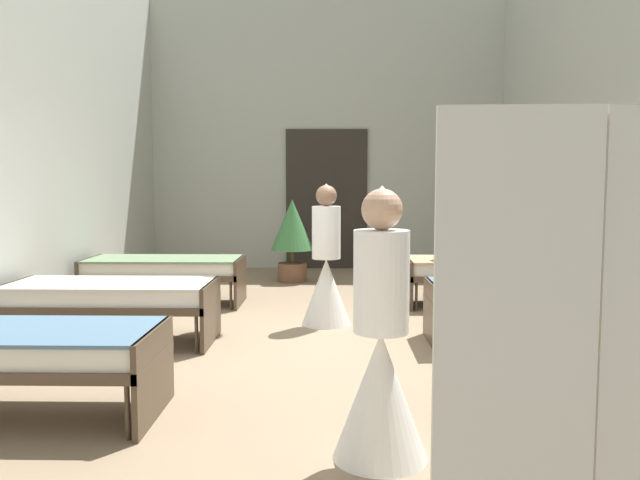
{
  "coord_description": "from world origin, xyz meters",
  "views": [
    {
      "loc": [
        0.11,
        -5.87,
        1.51
      ],
      "look_at": [
        0.0,
        -0.38,
        1.01
      ],
      "focal_mm": 36.04,
      "sensor_mm": 36.0,
      "label": 1
    }
  ],
  "objects_px": {
    "bed_left_row_0": "(9,350)",
    "bed_right_row_2": "(484,270)",
    "bed_right_row_1": "(533,298)",
    "nurse_near_aisle": "(381,363)",
    "bed_left_row_1": "(111,296)",
    "patient_seated_primary": "(456,234)",
    "potted_plant": "(292,232)",
    "bed_right_row_0": "(627,353)",
    "nurse_mid_aisle": "(326,275)",
    "bed_left_row_2": "(165,269)"
  },
  "relations": [
    {
      "from": "potted_plant",
      "to": "bed_right_row_2",
      "type": "bearing_deg",
      "value": -36.64
    },
    {
      "from": "bed_right_row_0",
      "to": "patient_seated_primary",
      "type": "height_order",
      "value": "patient_seated_primary"
    },
    {
      "from": "bed_left_row_0",
      "to": "potted_plant",
      "type": "bearing_deg",
      "value": 75.51
    },
    {
      "from": "bed_left_row_1",
      "to": "patient_seated_primary",
      "type": "xyz_separation_m",
      "value": [
        3.56,
        1.91,
        0.43
      ]
    },
    {
      "from": "bed_right_row_2",
      "to": "nurse_near_aisle",
      "type": "height_order",
      "value": "nurse_near_aisle"
    },
    {
      "from": "bed_right_row_1",
      "to": "bed_left_row_2",
      "type": "distance_m",
      "value": 4.35
    },
    {
      "from": "bed_left_row_0",
      "to": "bed_left_row_2",
      "type": "bearing_deg",
      "value": 90.0
    },
    {
      "from": "bed_right_row_1",
      "to": "nurse_near_aisle",
      "type": "relative_size",
      "value": 1.28
    },
    {
      "from": "bed_left_row_1",
      "to": "bed_right_row_1",
      "type": "bearing_deg",
      "value": 0.0
    },
    {
      "from": "bed_left_row_1",
      "to": "bed_left_row_2",
      "type": "distance_m",
      "value": 1.9
    },
    {
      "from": "bed_right_row_1",
      "to": "bed_right_row_2",
      "type": "relative_size",
      "value": 1.0
    },
    {
      "from": "nurse_near_aisle",
      "to": "bed_left_row_0",
      "type": "bearing_deg",
      "value": 107.7
    },
    {
      "from": "bed_right_row_2",
      "to": "bed_left_row_1",
      "type": "bearing_deg",
      "value": -154.09
    },
    {
      "from": "bed_right_row_1",
      "to": "potted_plant",
      "type": "height_order",
      "value": "potted_plant"
    },
    {
      "from": "bed_left_row_0",
      "to": "nurse_near_aisle",
      "type": "distance_m",
      "value": 2.4
    },
    {
      "from": "bed_right_row_2",
      "to": "nurse_mid_aisle",
      "type": "relative_size",
      "value": 1.28
    },
    {
      "from": "bed_right_row_0",
      "to": "nurse_mid_aisle",
      "type": "bearing_deg",
      "value": 125.16
    },
    {
      "from": "bed_right_row_1",
      "to": "bed_left_row_1",
      "type": "bearing_deg",
      "value": 180.0
    },
    {
      "from": "bed_left_row_0",
      "to": "bed_right_row_0",
      "type": "height_order",
      "value": "same"
    },
    {
      "from": "bed_left_row_2",
      "to": "potted_plant",
      "type": "distance_m",
      "value": 2.36
    },
    {
      "from": "bed_left_row_2",
      "to": "patient_seated_primary",
      "type": "height_order",
      "value": "patient_seated_primary"
    },
    {
      "from": "nurse_near_aisle",
      "to": "patient_seated_primary",
      "type": "height_order",
      "value": "nurse_near_aisle"
    },
    {
      "from": "bed_left_row_0",
      "to": "patient_seated_primary",
      "type": "relative_size",
      "value": 2.37
    },
    {
      "from": "potted_plant",
      "to": "bed_left_row_1",
      "type": "bearing_deg",
      "value": -111.31
    },
    {
      "from": "patient_seated_primary",
      "to": "potted_plant",
      "type": "distance_m",
      "value": 2.79
    },
    {
      "from": "bed_right_row_1",
      "to": "bed_right_row_2",
      "type": "xyz_separation_m",
      "value": [
        0.0,
        1.9,
        0.0
      ]
    },
    {
      "from": "bed_left_row_0",
      "to": "bed_left_row_1",
      "type": "bearing_deg",
      "value": 90.0
    },
    {
      "from": "bed_left_row_1",
      "to": "bed_right_row_1",
      "type": "distance_m",
      "value": 3.91
    },
    {
      "from": "bed_left_row_1",
      "to": "bed_left_row_2",
      "type": "bearing_deg",
      "value": 90.0
    },
    {
      "from": "bed_right_row_2",
      "to": "potted_plant",
      "type": "distance_m",
      "value": 3.08
    },
    {
      "from": "bed_left_row_0",
      "to": "bed_right_row_1",
      "type": "xyz_separation_m",
      "value": [
        3.91,
        1.9,
        0.0
      ]
    },
    {
      "from": "bed_left_row_0",
      "to": "nurse_mid_aisle",
      "type": "distance_m",
      "value": 3.37
    },
    {
      "from": "bed_left_row_0",
      "to": "bed_right_row_2",
      "type": "xyz_separation_m",
      "value": [
        3.91,
        3.8,
        0.0
      ]
    },
    {
      "from": "bed_right_row_2",
      "to": "potted_plant",
      "type": "xyz_separation_m",
      "value": [
        -2.46,
        1.83,
        0.32
      ]
    },
    {
      "from": "bed_left_row_1",
      "to": "bed_right_row_2",
      "type": "relative_size",
      "value": 1.0
    },
    {
      "from": "bed_left_row_2",
      "to": "potted_plant",
      "type": "height_order",
      "value": "potted_plant"
    },
    {
      "from": "bed_left_row_2",
      "to": "nurse_near_aisle",
      "type": "relative_size",
      "value": 1.28
    },
    {
      "from": "bed_left_row_2",
      "to": "nurse_mid_aisle",
      "type": "relative_size",
      "value": 1.28
    },
    {
      "from": "bed_right_row_0",
      "to": "nurse_mid_aisle",
      "type": "relative_size",
      "value": 1.28
    },
    {
      "from": "bed_left_row_0",
      "to": "nurse_mid_aisle",
      "type": "bearing_deg",
      "value": 53.7
    },
    {
      "from": "bed_right_row_1",
      "to": "nurse_near_aisle",
      "type": "xyz_separation_m",
      "value": [
        -1.59,
        -2.47,
        0.09
      ]
    },
    {
      "from": "bed_left_row_0",
      "to": "bed_left_row_2",
      "type": "xyz_separation_m",
      "value": [
        0.0,
        3.8,
        0.0
      ]
    },
    {
      "from": "bed_right_row_0",
      "to": "bed_left_row_0",
      "type": "bearing_deg",
      "value": 180.0
    },
    {
      "from": "bed_left_row_0",
      "to": "nurse_near_aisle",
      "type": "relative_size",
      "value": 1.28
    },
    {
      "from": "bed_right_row_1",
      "to": "bed_right_row_2",
      "type": "bearing_deg",
      "value": 90.0
    },
    {
      "from": "nurse_near_aisle",
      "to": "potted_plant",
      "type": "height_order",
      "value": "nurse_near_aisle"
    },
    {
      "from": "bed_left_row_1",
      "to": "potted_plant",
      "type": "xyz_separation_m",
      "value": [
        1.45,
        3.73,
        0.32
      ]
    },
    {
      "from": "bed_right_row_1",
      "to": "bed_left_row_2",
      "type": "height_order",
      "value": "same"
    },
    {
      "from": "bed_left_row_0",
      "to": "potted_plant",
      "type": "height_order",
      "value": "potted_plant"
    },
    {
      "from": "bed_right_row_1",
      "to": "nurse_mid_aisle",
      "type": "xyz_separation_m",
      "value": [
        -1.91,
        0.82,
        0.09
      ]
    }
  ]
}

